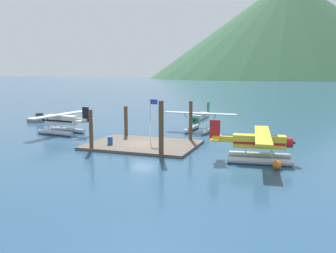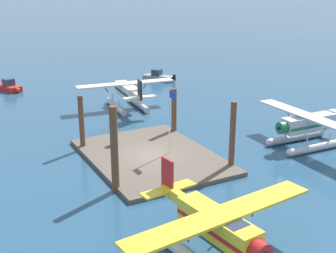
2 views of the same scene
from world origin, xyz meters
name	(u,v)px [view 1 (image 1 of 2)]	position (x,y,z in m)	size (l,w,h in m)	color
ground_plane	(143,146)	(0.00, 0.00, 0.00)	(1200.00, 1200.00, 0.00)	navy
dock_platform	(143,145)	(0.00, 0.00, 0.15)	(12.19, 8.88, 0.30)	brown
piling_near_left	(91,130)	(-4.29, -3.95, 2.21)	(0.42, 0.42, 4.42)	brown
piling_near_right	(161,129)	(3.91, -4.42, 2.81)	(0.49, 0.49, 5.62)	brown
piling_far_left	(126,122)	(-4.22, 4.32, 2.03)	(0.46, 0.46, 4.06)	brown
piling_far_right	(191,122)	(4.45, 4.21, 2.48)	(0.42, 0.42, 4.96)	brown
flagpole	(151,114)	(0.52, 1.39, 3.54)	(0.95, 0.10, 5.13)	silver
fuel_drum	(110,141)	(-3.27, -1.66, 0.74)	(0.62, 0.62, 0.88)	#1E4C99
mooring_buoy	(277,165)	(14.96, -5.23, 0.39)	(0.79, 0.79, 0.79)	orange
mountain_ridge_centre_peak	(287,29)	(0.37, 502.59, 68.43)	(381.83, 381.83, 136.86)	#2D5638
seaplane_silver_bow_right	(200,120)	(3.57, 12.37, 1.58)	(10.44, 7.98, 3.84)	#B7BABF
seaplane_yellow_stbd_aft	(259,145)	(13.20, -2.95, 1.58)	(7.95, 10.49, 3.84)	#B7BABF
seaplane_cream_port_fwd	(61,122)	(-13.87, 3.99, 1.58)	(7.96, 10.49, 3.84)	#B7BABF
boat_grey_open_west	(41,119)	(-24.72, 13.18, 0.49)	(4.27, 3.70, 1.50)	gray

